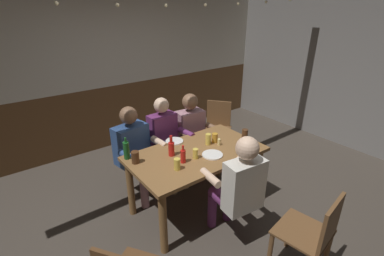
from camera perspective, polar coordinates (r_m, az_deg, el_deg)
ground_plane at (r=3.58m, az=1.78°, el=-16.33°), size 7.47×7.47×0.00m
back_wall_upper at (r=4.83m, az=-16.69°, el=17.15°), size 6.22×0.12×1.51m
back_wall_wainscot at (r=5.12m, az=-15.01°, el=2.76°), size 6.22×0.12×1.07m
side_wall_concrete at (r=5.44m, az=29.47°, el=10.04°), size 0.12×4.62×2.57m
dining_table at (r=3.26m, az=0.91°, el=-6.77°), size 1.54×0.88×0.77m
person_0 at (r=3.55m, az=-11.59°, el=-4.16°), size 0.60×0.60×1.20m
person_1 at (r=3.73m, az=-5.28°, el=-2.35°), size 0.52×0.51×1.23m
person_2 at (r=3.97m, az=0.12°, el=-0.51°), size 0.54×0.55×1.19m
person_3 at (r=2.84m, az=9.47°, el=-11.48°), size 0.56×0.54×1.24m
chair_empty_near_right at (r=4.59m, az=5.16°, el=0.24°), size 0.62×0.62×0.88m
chair_empty_far_end at (r=2.81m, az=23.38°, el=-19.30°), size 0.50×0.50×0.88m
table_candle at (r=3.35m, az=5.54°, el=-2.87°), size 0.04×0.04×0.08m
plate_0 at (r=3.14m, az=4.19°, el=-5.47°), size 0.23×0.23×0.01m
plate_1 at (r=3.44m, az=-3.61°, el=-2.70°), size 0.22×0.22×0.01m
bottle_0 at (r=2.96m, az=-1.80°, el=-5.74°), size 0.06×0.06×0.20m
bottle_1 at (r=3.11m, az=-13.25°, el=-4.42°), size 0.07×0.07×0.25m
bottle_2 at (r=3.10m, az=-4.25°, el=-4.10°), size 0.07×0.07×0.24m
pint_glass_0 at (r=3.02m, az=-11.50°, el=-5.89°), size 0.08×0.08×0.13m
pint_glass_1 at (r=3.35m, az=3.32°, el=-2.31°), size 0.07×0.07×0.14m
pint_glass_2 at (r=3.41m, az=4.69°, el=-2.01°), size 0.07×0.07×0.11m
pint_glass_3 at (r=3.50m, az=10.73°, el=-1.38°), size 0.07×0.07×0.14m
pint_glass_4 at (r=2.86m, az=-3.07°, el=-7.40°), size 0.07×0.07×0.12m
pint_glass_5 at (r=3.05m, az=0.73°, el=-5.26°), size 0.06×0.06×0.11m
string_lights at (r=3.25m, az=-5.38°, el=24.21°), size 4.39×0.04×0.11m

